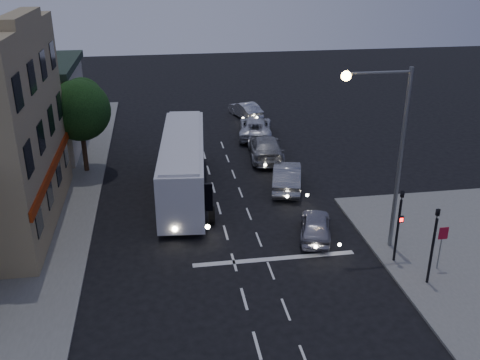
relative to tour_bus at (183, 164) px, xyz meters
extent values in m
plane|color=black|center=(1.85, -10.36, -1.97)|extent=(120.00, 120.00, 0.00)
cube|color=silver|center=(1.85, -14.36, -1.97)|extent=(0.12, 1.60, 0.01)
cube|color=silver|center=(1.85, -11.36, -1.97)|extent=(0.12, 1.60, 0.01)
cube|color=silver|center=(1.85, -8.36, -1.97)|extent=(0.12, 1.60, 0.01)
cube|color=silver|center=(1.85, -5.36, -1.97)|extent=(0.12, 1.60, 0.01)
cube|color=silver|center=(1.85, -2.36, -1.97)|extent=(0.12, 1.60, 0.01)
cube|color=silver|center=(1.85, 0.64, -1.97)|extent=(0.12, 1.60, 0.01)
cube|color=silver|center=(1.85, 3.64, -1.97)|extent=(0.12, 1.60, 0.01)
cube|color=silver|center=(1.85, 6.64, -1.97)|extent=(0.12, 1.60, 0.01)
cube|color=silver|center=(3.45, -15.36, -1.97)|extent=(0.10, 1.50, 0.01)
cube|color=silver|center=(3.45, -12.36, -1.97)|extent=(0.10, 1.50, 0.01)
cube|color=silver|center=(3.45, -9.36, -1.97)|extent=(0.10, 1.50, 0.01)
cube|color=silver|center=(3.45, -6.36, -1.97)|extent=(0.10, 1.50, 0.01)
cube|color=silver|center=(3.45, -3.36, -1.97)|extent=(0.10, 1.50, 0.01)
cube|color=silver|center=(3.45, -0.36, -1.97)|extent=(0.10, 1.50, 0.01)
cube|color=silver|center=(3.45, 2.64, -1.97)|extent=(0.10, 1.50, 0.01)
cube|color=silver|center=(3.45, 5.64, -1.97)|extent=(0.10, 1.50, 0.01)
cube|color=silver|center=(3.45, 8.64, -1.97)|extent=(0.10, 1.50, 0.01)
cube|color=silver|center=(3.85, -8.36, -1.97)|extent=(8.00, 0.35, 0.01)
cube|color=silver|center=(0.00, 0.00, -0.04)|extent=(3.50, 12.03, 3.16)
cube|color=silver|center=(0.00, 0.00, 1.59)|extent=(3.08, 11.60, 0.18)
cube|color=black|center=(0.00, -5.88, 0.45)|extent=(2.28, 0.32, 1.48)
cube|color=black|center=(1.25, 0.49, 0.60)|extent=(0.91, 9.85, 0.89)
cube|color=black|center=(-1.25, 0.49, 0.60)|extent=(0.91, 9.85, 0.89)
cube|color=#AE1E01|center=(1.26, 0.99, -0.49)|extent=(0.51, 5.42, 1.38)
cube|color=#AE1E01|center=(-1.26, 0.99, -0.49)|extent=(0.51, 5.42, 1.38)
cylinder|color=black|center=(-1.24, -4.15, -1.48)|extent=(0.43, 1.02, 0.99)
cylinder|color=black|center=(1.24, -4.15, -1.48)|extent=(0.43, 1.02, 0.99)
cylinder|color=black|center=(-1.24, 2.47, -1.48)|extent=(0.43, 1.02, 0.99)
cylinder|color=black|center=(1.24, 2.47, -1.48)|extent=(0.43, 1.02, 0.99)
cylinder|color=black|center=(-1.24, 4.15, -1.48)|extent=(0.43, 1.02, 0.99)
cylinder|color=black|center=(1.24, 4.15, -1.48)|extent=(0.43, 1.02, 0.99)
cylinder|color=#FFF2CC|center=(-0.84, -5.95, -1.23)|extent=(0.26, 0.07, 0.26)
cylinder|color=#FFF2CC|center=(0.84, -5.95, -1.23)|extent=(0.26, 0.07, 0.26)
imported|color=#9F9EAB|center=(6.42, -6.56, -1.30)|extent=(2.62, 4.22, 1.34)
imported|color=gray|center=(6.43, -0.19, -1.17)|extent=(2.86, 5.14, 1.60)
imported|color=#969696|center=(6.17, 5.30, -1.15)|extent=(2.86, 5.88, 1.65)
imported|color=silver|center=(6.38, 10.30, -1.20)|extent=(3.52, 5.90, 1.54)
imported|color=silver|center=(6.48, 15.75, -1.26)|extent=(2.68, 4.58, 1.43)
cylinder|color=black|center=(9.45, -9.56, -0.25)|extent=(0.12, 0.12, 3.20)
imported|color=black|center=(9.45, -9.56, 1.80)|extent=(0.15, 0.18, 0.90)
cube|color=black|center=(9.45, -9.74, 0.45)|extent=(0.25, 0.12, 0.30)
cube|color=#FF0C0C|center=(9.45, -9.81, 0.45)|extent=(0.16, 0.02, 0.18)
cylinder|color=black|center=(10.15, -11.56, -0.25)|extent=(0.12, 0.12, 3.20)
imported|color=black|center=(10.15, -11.56, 1.80)|extent=(0.18, 0.15, 0.90)
cylinder|color=slate|center=(11.15, -10.56, -0.85)|extent=(0.06, 0.06, 2.00)
cube|color=maroon|center=(11.15, -10.63, 0.05)|extent=(0.45, 0.03, 0.60)
cylinder|color=slate|center=(9.85, -8.16, 2.65)|extent=(0.20, 0.20, 9.00)
cylinder|color=slate|center=(8.35, -8.16, 6.95)|extent=(3.00, 0.12, 0.12)
sphere|color=#FFBF59|center=(6.85, -8.16, 6.85)|extent=(0.44, 0.44, 0.44)
cube|color=#99875E|center=(-7.65, -2.36, 8.40)|extent=(1.00, 12.00, 0.50)
cube|color=#99875E|center=(-7.65, -2.36, 8.90)|extent=(1.00, 6.00, 0.50)
cube|color=#982808|center=(-7.10, -2.36, 1.15)|extent=(0.15, 12.00, 0.50)
cube|color=black|center=(-7.13, -6.86, 0.35)|extent=(0.06, 1.30, 1.50)
cube|color=black|center=(-7.13, -3.86, 0.35)|extent=(0.06, 1.30, 1.50)
cube|color=black|center=(-7.13, -0.86, 0.35)|extent=(0.06, 1.30, 1.50)
cube|color=black|center=(-7.13, 2.14, 0.35)|extent=(0.06, 1.30, 1.50)
cube|color=black|center=(-7.13, -6.86, 3.35)|extent=(0.06, 1.30, 1.50)
cube|color=black|center=(-7.13, -3.86, 3.35)|extent=(0.06, 1.30, 1.50)
cube|color=black|center=(-7.13, -0.86, 3.35)|extent=(0.06, 1.30, 1.50)
cube|color=black|center=(-7.13, 2.14, 3.35)|extent=(0.06, 1.30, 1.50)
cube|color=black|center=(-7.13, -6.86, 6.35)|extent=(0.06, 1.30, 1.50)
cube|color=black|center=(-7.13, -3.86, 6.35)|extent=(0.06, 1.30, 1.50)
cube|color=black|center=(-7.13, -0.86, 6.35)|extent=(0.06, 1.30, 1.50)
cube|color=black|center=(-7.13, 2.14, 6.35)|extent=(0.06, 1.30, 1.50)
cube|color=#B5AA8C|center=(-11.65, 9.64, 1.15)|extent=(9.00, 9.00, 6.00)
cube|color=#1F2E24|center=(-11.65, 9.64, 4.40)|extent=(9.40, 9.40, 0.50)
cylinder|color=black|center=(-6.35, 4.64, -0.45)|extent=(0.32, 0.32, 2.80)
sphere|color=black|center=(-6.35, 4.64, 2.35)|extent=(4.00, 4.00, 4.00)
sphere|color=#255C1E|center=(-6.15, 5.24, 3.05)|extent=(2.60, 2.60, 2.60)
sphere|color=black|center=(-6.65, 4.04, 2.75)|extent=(2.40, 2.40, 2.40)
camera|label=1|loc=(-1.33, -30.26, 11.79)|focal=40.00mm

